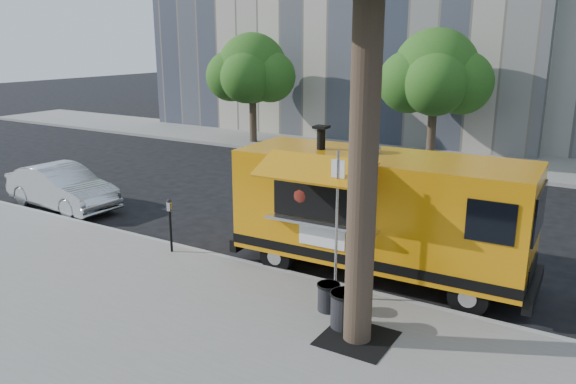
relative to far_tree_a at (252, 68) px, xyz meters
name	(u,v)px	position (x,y,z in m)	size (l,w,h in m)	color
ground	(306,263)	(10.00, -12.30, -3.78)	(120.00, 120.00, 0.00)	black
sidewalk	(196,333)	(10.00, -16.30, -3.70)	(60.00, 6.00, 0.15)	gray
curb	(285,274)	(10.00, -13.23, -3.70)	(60.00, 0.14, 0.16)	#999993
far_sidewalk	(458,160)	(10.00, 1.20, -3.70)	(60.00, 5.00, 0.15)	gray
tree_well	(357,338)	(12.60, -15.10, -3.62)	(1.20, 1.20, 0.02)	black
far_tree_a	(252,68)	(0.00, 0.00, 0.00)	(3.42, 3.42, 5.36)	#33261C
far_tree_b	(435,72)	(9.00, 0.40, 0.06)	(3.60, 3.60, 5.50)	#33261C
sign_post	(337,217)	(11.55, -13.85, -1.93)	(0.28, 0.06, 3.00)	silver
parking_meter	(170,219)	(7.00, -13.65, -2.79)	(0.11, 0.11, 1.33)	black
food_truck	(378,211)	(11.71, -12.13, -2.23)	(6.72, 3.23, 3.28)	orange
sedan	(62,187)	(1.21, -12.30, -3.09)	(1.44, 4.13, 1.36)	silver
trash_bin_left	(328,296)	(11.68, -14.40, -3.34)	(0.45, 0.45, 0.54)	black
trash_bin_right	(345,309)	(12.23, -14.83, -3.27)	(0.56, 0.56, 0.67)	black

